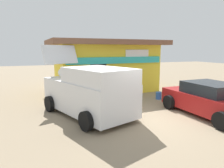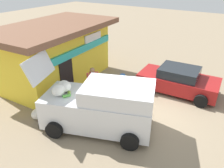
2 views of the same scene
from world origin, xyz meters
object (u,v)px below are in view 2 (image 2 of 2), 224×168
object	(u,v)px
vendor_standing	(93,81)
paint_bucket	(123,77)
customer_bending	(70,93)
parked_sedan	(178,80)
storefront_bar	(56,52)
delivery_van	(101,106)
unloaded_banana_pile	(40,113)

from	to	relation	value
vendor_standing	paint_bucket	xyz separation A→B (m)	(2.56, -0.17, -0.77)
vendor_standing	customer_bending	bearing A→B (deg)	170.53
parked_sedan	paint_bucket	bearing A→B (deg)	98.06
storefront_bar	delivery_van	bearing A→B (deg)	-116.58
vendor_standing	paint_bucket	bearing A→B (deg)	-3.89
customer_bending	paint_bucket	distance (m)	4.01
delivery_van	unloaded_banana_pile	bearing A→B (deg)	108.85
customer_bending	unloaded_banana_pile	bearing A→B (deg)	143.37
storefront_bar	parked_sedan	world-z (taller)	storefront_bar
parked_sedan	unloaded_banana_pile	bearing A→B (deg)	142.12
parked_sedan	paint_bucket	distance (m)	3.09
delivery_van	parked_sedan	size ratio (longest dim) A/B	1.22
unloaded_banana_pile	paint_bucket	xyz separation A→B (m)	(5.01, -1.21, -0.02)
customer_bending	storefront_bar	bearing A→B (deg)	53.17
parked_sedan	customer_bending	bearing A→B (deg)	141.81
storefront_bar	customer_bending	xyz separation A→B (m)	(-2.09, -2.79, -0.75)
parked_sedan	customer_bending	size ratio (longest dim) A/B	2.66
storefront_bar	delivery_van	world-z (taller)	storefront_bar
unloaded_banana_pile	delivery_van	bearing A→B (deg)	-71.15
storefront_bar	unloaded_banana_pile	bearing A→B (deg)	-148.01
storefront_bar	parked_sedan	size ratio (longest dim) A/B	1.78
delivery_van	storefront_bar	bearing A→B (deg)	63.42
paint_bucket	parked_sedan	bearing A→B (deg)	-81.94
delivery_van	parked_sedan	xyz separation A→B (m)	(4.56, -1.65, -0.36)
storefront_bar	delivery_van	distance (m)	5.15
storefront_bar	vendor_standing	xyz separation A→B (m)	(-0.72, -3.01, -0.68)
vendor_standing	paint_bucket	size ratio (longest dim) A/B	4.28
parked_sedan	delivery_van	bearing A→B (deg)	160.15
vendor_standing	parked_sedan	bearing A→B (deg)	-46.93
vendor_standing	unloaded_banana_pile	size ratio (longest dim) A/B	1.96
customer_bending	unloaded_banana_pile	xyz separation A→B (m)	(-1.08, 0.81, -0.69)
vendor_standing	customer_bending	distance (m)	1.39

